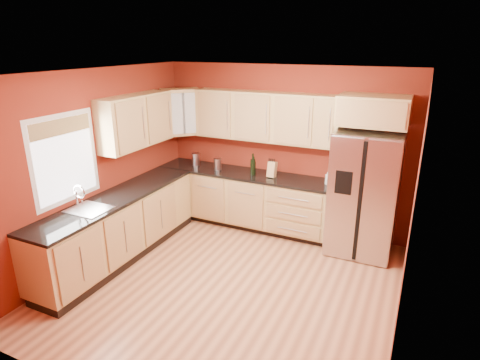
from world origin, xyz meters
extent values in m
plane|color=#9D5C3C|center=(0.00, 0.00, 0.00)|extent=(4.00, 4.00, 0.00)
plane|color=white|center=(0.00, 0.00, 2.60)|extent=(4.00, 4.00, 0.00)
cube|color=maroon|center=(0.00, 2.00, 1.30)|extent=(4.00, 0.04, 2.60)
cube|color=maroon|center=(0.00, -2.00, 1.30)|extent=(4.00, 0.04, 2.60)
cube|color=maroon|center=(-2.00, 0.00, 1.30)|extent=(0.04, 4.00, 2.60)
cube|color=maroon|center=(2.00, 0.00, 1.30)|extent=(0.04, 4.00, 2.60)
cube|color=tan|center=(-0.55, 1.70, 0.44)|extent=(2.90, 0.60, 0.88)
cube|color=tan|center=(-1.70, 0.00, 0.44)|extent=(0.60, 2.80, 0.88)
cube|color=black|center=(-0.55, 1.69, 0.90)|extent=(2.90, 0.62, 0.04)
cube|color=black|center=(-1.69, 0.00, 0.90)|extent=(0.62, 2.80, 0.04)
cube|color=tan|center=(-0.25, 1.83, 1.83)|extent=(2.30, 0.33, 0.75)
cube|color=tan|center=(-1.83, 0.72, 1.83)|extent=(0.33, 1.35, 0.75)
cube|color=tan|center=(-1.67, 1.67, 1.83)|extent=(0.67, 0.67, 0.75)
cube|color=tan|center=(1.35, 1.70, 2.05)|extent=(0.92, 0.60, 0.40)
cube|color=#B9B9BE|center=(1.35, 1.62, 0.89)|extent=(0.90, 0.75, 1.78)
cube|color=white|center=(-1.98, -0.50, 1.55)|extent=(0.03, 0.90, 1.00)
cylinder|color=#B9B9BE|center=(-1.00, 1.65, 1.02)|extent=(0.14, 0.14, 0.19)
cylinder|color=#B9B9BE|center=(-1.46, 1.73, 1.02)|extent=(0.14, 0.14, 0.21)
cube|color=tan|center=(-0.06, 1.68, 1.04)|extent=(0.13, 0.12, 0.24)
cylinder|color=silver|center=(0.80, 1.71, 1.01)|extent=(0.07, 0.07, 0.19)
camera|label=1|loc=(1.99, -3.90, 2.92)|focal=30.00mm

